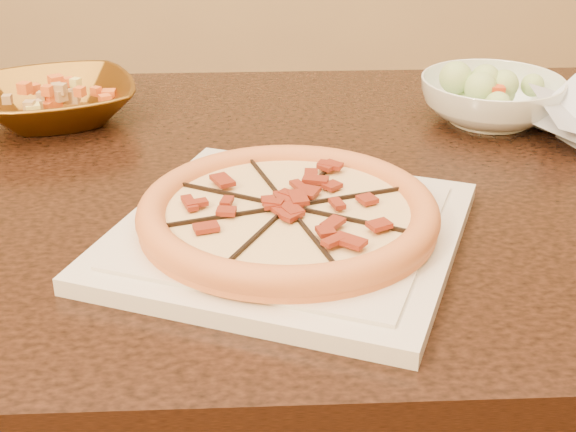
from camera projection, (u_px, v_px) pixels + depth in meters
The scene contains 7 objects.
dining_table at pixel (197, 251), 1.03m from camera, with size 1.38×0.93×0.75m.
plate at pixel (288, 233), 0.83m from camera, with size 0.43×0.43×0.02m.
pizza at pixel (288, 212), 0.81m from camera, with size 0.31×0.31×0.03m.
bronze_bowl at pixel (56, 102), 1.14m from camera, with size 0.22×0.22×0.06m, color brown.
mixed_dish at pixel (51, 74), 1.12m from camera, with size 0.10×0.11×0.03m.
salad_bowl at pixel (491, 100), 1.14m from camera, with size 0.20×0.20×0.06m, color white.
salad at pixel (494, 66), 1.12m from camera, with size 0.09×0.10×0.04m.
Camera 1 is at (-0.03, -1.10, 1.15)m, focal length 50.00 mm.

